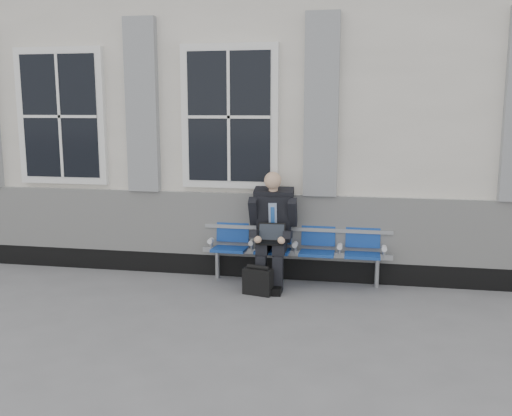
# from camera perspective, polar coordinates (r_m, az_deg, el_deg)

# --- Properties ---
(ground) EXTENTS (70.00, 70.00, 0.00)m
(ground) POSITION_cam_1_polar(r_m,az_deg,el_deg) (7.00, -8.13, -9.94)
(ground) COLOR slate
(ground) RESTS_ON ground
(station_building) EXTENTS (14.40, 4.40, 4.49)m
(station_building) POSITION_cam_1_polar(r_m,az_deg,el_deg) (9.93, -2.04, 9.12)
(station_building) COLOR silver
(station_building) RESTS_ON ground
(bench) EXTENTS (2.60, 0.47, 0.91)m
(bench) POSITION_cam_1_polar(r_m,az_deg,el_deg) (7.81, 3.98, -3.53)
(bench) COLOR #9EA0A3
(bench) RESTS_ON ground
(businessman) EXTENTS (0.65, 0.87, 1.54)m
(businessman) POSITION_cam_1_polar(r_m,az_deg,el_deg) (7.65, 1.68, -1.74)
(businessman) COLOR black
(businessman) RESTS_ON ground
(briefcase) EXTENTS (0.40, 0.24, 0.39)m
(briefcase) POSITION_cam_1_polar(r_m,az_deg,el_deg) (7.38, 0.19, -7.31)
(briefcase) COLOR black
(briefcase) RESTS_ON ground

